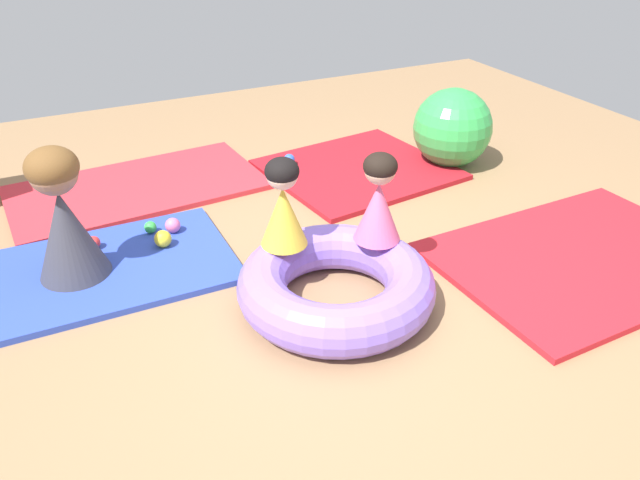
{
  "coord_description": "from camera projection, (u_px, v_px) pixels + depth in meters",
  "views": [
    {
      "loc": [
        -1.34,
        -2.52,
        2.06
      ],
      "look_at": [
        -0.04,
        0.16,
        0.31
      ],
      "focal_mm": 34.84,
      "sensor_mm": 36.0,
      "label": 1
    }
  ],
  "objects": [
    {
      "name": "inflatable_cushion",
      "position": [
        336.0,
        285.0,
        3.38
      ],
      "size": [
        1.08,
        1.08,
        0.27
      ],
      "primitive_type": "torus",
      "color": "#8466E0",
      "rests_on": "ground"
    },
    {
      "name": "child_in_yellow",
      "position": [
        283.0,
        203.0,
        3.37
      ],
      "size": [
        0.37,
        0.37,
        0.52
      ],
      "rotation": [
        0.0,
        0.0,
        0.93
      ],
      "color": "yellow",
      "rests_on": "inflatable_cushion"
    },
    {
      "name": "gym_mat_far_right",
      "position": [
        77.0,
        276.0,
        3.66
      ],
      "size": [
        1.82,
        0.98,
        0.04
      ],
      "primitive_type": "cube",
      "rotation": [
        0.0,
        0.0,
        0.0
      ],
      "color": "#2D47B7",
      "rests_on": "ground"
    },
    {
      "name": "play_ball_green",
      "position": [
        150.0,
        227.0,
        4.05
      ],
      "size": [
        0.08,
        0.08,
        0.08
      ],
      "primitive_type": "sphere",
      "color": "green",
      "rests_on": "gym_mat_far_right"
    },
    {
      "name": "exercise_ball_large",
      "position": [
        452.0,
        128.0,
        4.98
      ],
      "size": [
        0.63,
        0.63,
        0.63
      ],
      "primitive_type": "sphere",
      "color": "green",
      "rests_on": "ground"
    },
    {
      "name": "gym_mat_near_left",
      "position": [
        358.0,
        170.0,
        4.99
      ],
      "size": [
        1.48,
        1.38,
        0.04
      ],
      "primitive_type": "cube",
      "rotation": [
        0.0,
        0.0,
        0.12
      ],
      "color": "#B21923",
      "rests_on": "ground"
    },
    {
      "name": "adult_seated",
      "position": [
        63.0,
        215.0,
        3.46
      ],
      "size": [
        0.54,
        0.54,
        0.79
      ],
      "rotation": [
        0.0,
        0.0,
        5.85
      ],
      "color": "#383842",
      "rests_on": "gym_mat_far_right"
    },
    {
      "name": "ground_plane",
      "position": [
        338.0,
        299.0,
        3.5
      ],
      "size": [
        8.0,
        8.0,
        0.0
      ],
      "primitive_type": "plane",
      "color": "#93704C"
    },
    {
      "name": "play_ball_blue",
      "position": [
        289.0,
        160.0,
        5.0
      ],
      "size": [
        0.09,
        0.09,
        0.09
      ],
      "primitive_type": "sphere",
      "color": "blue",
      "rests_on": "gym_mat_near_left"
    },
    {
      "name": "play_ball_yellow",
      "position": [
        163.0,
        239.0,
        3.89
      ],
      "size": [
        0.11,
        0.11,
        0.11
      ],
      "primitive_type": "sphere",
      "color": "yellow",
      "rests_on": "gym_mat_far_right"
    },
    {
      "name": "gym_mat_far_left",
      "position": [
        137.0,
        188.0,
        4.7
      ],
      "size": [
        1.9,
        1.13,
        0.04
      ],
      "primitive_type": "cube",
      "rotation": [
        0.0,
        0.0,
        0.07
      ],
      "color": "red",
      "rests_on": "ground"
    },
    {
      "name": "play_ball_red",
      "position": [
        94.0,
        243.0,
        3.87
      ],
      "size": [
        0.08,
        0.08,
        0.08
      ],
      "primitive_type": "sphere",
      "color": "red",
      "rests_on": "gym_mat_far_right"
    },
    {
      "name": "gym_mat_center_rear",
      "position": [
        583.0,
        258.0,
        3.83
      ],
      "size": [
        1.79,
        1.3,
        0.04
      ],
      "primitive_type": "cube",
      "rotation": [
        0.0,
        0.0,
        0.03
      ],
      "color": "red",
      "rests_on": "ground"
    },
    {
      "name": "child_in_pink",
      "position": [
        379.0,
        198.0,
        3.42
      ],
      "size": [
        0.36,
        0.36,
        0.52
      ],
      "rotation": [
        0.0,
        0.0,
        5.77
      ],
      "color": "#E5608E",
      "rests_on": "inflatable_cushion"
    },
    {
      "name": "play_ball_pink",
      "position": [
        173.0,
        225.0,
        4.05
      ],
      "size": [
        0.1,
        0.1,
        0.1
      ],
      "primitive_type": "sphere",
      "color": "pink",
      "rests_on": "gym_mat_far_right"
    }
  ]
}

